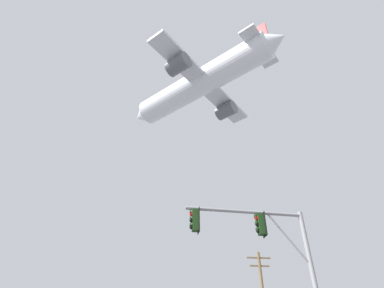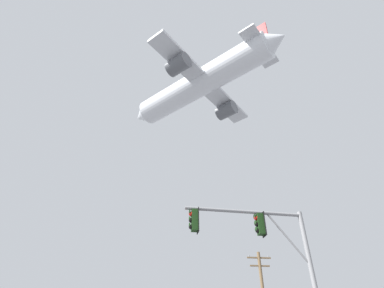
% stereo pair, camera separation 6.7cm
% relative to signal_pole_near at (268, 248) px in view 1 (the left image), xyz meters
% --- Properties ---
extents(signal_pole_near, '(5.29, 0.63, 6.47)m').
position_rel_signal_pole_near_xyz_m(signal_pole_near, '(0.00, 0.00, 0.00)').
color(signal_pole_near, gray).
rests_on(signal_pole_near, ground).
extents(airplane, '(23.35, 22.76, 7.92)m').
position_rel_signal_pole_near_xyz_m(airplane, '(0.52, 21.67, 31.97)').
color(airplane, white).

